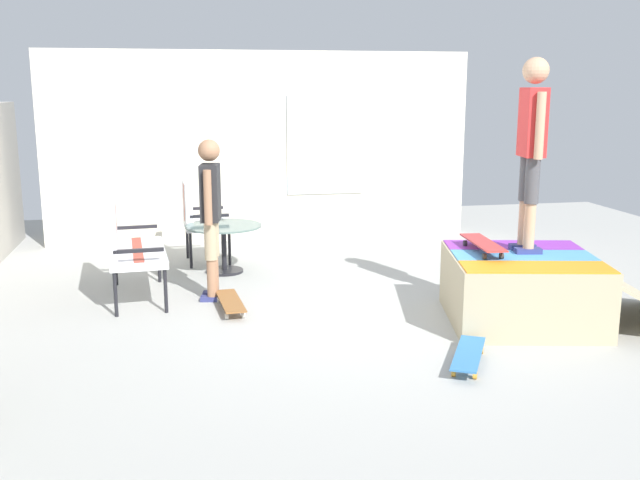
# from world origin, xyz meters

# --- Properties ---
(ground_plane) EXTENTS (12.00, 12.00, 0.10)m
(ground_plane) POSITION_xyz_m (0.00, 0.00, -0.05)
(ground_plane) COLOR #A8A8A3
(house_facade) EXTENTS (0.23, 6.00, 2.65)m
(house_facade) POSITION_xyz_m (3.80, 0.49, 1.33)
(house_facade) COLOR silver
(house_facade) RESTS_ON ground_plane
(skate_ramp) EXTENTS (1.73, 2.39, 0.64)m
(skate_ramp) POSITION_xyz_m (-0.45, -1.47, 0.32)
(skate_ramp) COLOR tan
(skate_ramp) RESTS_ON ground_plane
(patio_bench) EXTENTS (1.29, 0.64, 1.02)m
(patio_bench) POSITION_xyz_m (1.02, 2.22, 0.62)
(patio_bench) COLOR black
(patio_bench) RESTS_ON ground_plane
(patio_chair_near_house) EXTENTS (0.65, 0.59, 1.02)m
(patio_chair_near_house) POSITION_xyz_m (2.48, 1.45, 0.61)
(patio_chair_near_house) COLOR black
(patio_chair_near_house) RESTS_ON ground_plane
(patio_table) EXTENTS (0.90, 0.90, 0.57)m
(patio_table) POSITION_xyz_m (1.94, 1.17, 0.40)
(patio_table) COLOR black
(patio_table) RESTS_ON ground_plane
(person_watching) EXTENTS (0.47, 0.28, 1.65)m
(person_watching) POSITION_xyz_m (0.86, 1.36, 0.96)
(person_watching) COLOR navy
(person_watching) RESTS_ON ground_plane
(person_skater) EXTENTS (0.48, 0.28, 1.78)m
(person_skater) POSITION_xyz_m (-0.31, -1.52, 1.69)
(person_skater) COLOR navy
(person_skater) RESTS_ON skate_ramp
(skateboard_by_bench) EXTENTS (0.81, 0.26, 0.10)m
(skateboard_by_bench) POSITION_xyz_m (0.43, 1.21, 0.08)
(skateboard_by_bench) COLOR brown
(skateboard_by_bench) RESTS_ON ground_plane
(skateboard_spare) EXTENTS (0.80, 0.55, 0.10)m
(skateboard_spare) POSITION_xyz_m (-1.37, -0.54, 0.08)
(skateboard_spare) COLOR #3372B2
(skateboard_spare) RESTS_ON ground_plane
(skateboard_on_ramp) EXTENTS (0.81, 0.26, 0.10)m
(skateboard_on_ramp) POSITION_xyz_m (-0.27, -1.11, 0.73)
(skateboard_on_ramp) COLOR #B23838
(skateboard_on_ramp) RESTS_ON skate_ramp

